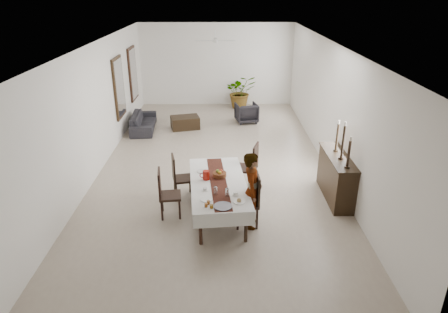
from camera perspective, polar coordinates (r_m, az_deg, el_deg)
floor at (r=10.87m, az=-1.34°, el=-1.16°), size 6.00×12.00×0.00m
ceiling at (r=9.98m, az=-1.52°, el=15.81°), size 6.00×12.00×0.02m
wall_back at (r=16.16m, az=-1.07°, el=12.97°), size 6.00×0.02×3.20m
wall_front at (r=4.86m, az=-2.60°, el=-13.42°), size 6.00×0.02×3.20m
wall_left at (r=10.79m, az=-17.67°, el=6.61°), size 0.02×12.00×3.20m
wall_right at (r=10.69m, az=14.99°, el=6.76°), size 0.02×12.00×3.20m
dining_table_top at (r=8.33m, az=-0.83°, el=-3.86°), size 1.18×2.40×0.05m
table_leg_fl at (r=7.54m, az=-3.36°, el=-10.28°), size 0.07×0.07×0.68m
table_leg_fr at (r=7.61m, az=3.16°, el=-9.93°), size 0.07×0.07×0.68m
table_leg_bl at (r=9.45m, az=-3.96°, el=-2.88°), size 0.07×0.07×0.68m
table_leg_br at (r=9.51m, az=1.18°, el=-2.66°), size 0.07×0.07×0.68m
tablecloth_top at (r=8.31m, az=-0.83°, el=-3.68°), size 1.37×2.59×0.01m
tablecloth_drape_left at (r=8.36m, az=-4.71°, el=-4.70°), size 0.24×2.49×0.29m
tablecloth_drape_right at (r=8.44m, az=3.02°, el=-4.35°), size 0.24×2.49×0.29m
tablecloth_drape_near at (r=7.31m, az=0.02°, el=-9.08°), size 1.14×0.11×0.29m
tablecloth_drape_far at (r=9.49m, az=-1.46°, el=-1.04°), size 1.14×0.11×0.29m
table_runner at (r=8.31m, az=-0.83°, el=-3.63°), size 0.56×2.44×0.00m
red_pitcher at (r=8.38m, az=-2.57°, el=-2.68°), size 0.16×0.16×0.19m
pitcher_handle at (r=8.38m, az=-3.13°, el=-2.70°), size 0.12×0.03×0.12m
wine_glass_near at (r=7.73m, az=0.43°, el=-5.17°), size 0.07×0.07×0.16m
wine_glass_mid at (r=7.80m, az=-1.21°, el=-4.91°), size 0.07×0.07×0.16m
teacup_right at (r=7.81m, az=1.67°, el=-5.28°), size 0.09×0.09×0.06m
saucer_right at (r=7.82m, az=1.66°, el=-5.43°), size 0.15×0.15×0.01m
teacup_left at (r=7.98m, az=-2.70°, el=-4.65°), size 0.09×0.09×0.06m
saucer_left at (r=7.99m, az=-2.70°, el=-4.79°), size 0.15×0.15×0.01m
plate_near_right at (r=7.58m, az=2.16°, el=-6.46°), size 0.23×0.23×0.01m
bread_near_right at (r=7.56m, az=2.16°, el=-6.29°), size 0.09×0.09×0.09m
plate_near_left at (r=7.65m, az=-2.54°, el=-6.15°), size 0.23×0.23×0.01m
plate_far_left at (r=8.77m, az=-3.14°, el=-2.12°), size 0.23×0.23×0.01m
serving_tray at (r=7.42m, az=-0.15°, el=-7.13°), size 0.35×0.35×0.02m
jam_jar_a at (r=7.37m, az=-1.79°, el=-7.14°), size 0.06×0.06×0.07m
jam_jar_b at (r=7.41m, az=-2.58°, el=-6.95°), size 0.06×0.06×0.07m
jam_jar_c at (r=7.50m, az=-2.25°, el=-6.56°), size 0.06×0.06×0.07m
fruit_basket at (r=8.51m, az=-0.64°, el=-2.60°), size 0.29×0.29×0.10m
fruit_red at (r=8.50m, az=-0.46°, el=-2.10°), size 0.09×0.09×0.09m
fruit_green at (r=8.50m, az=-0.92°, el=-2.09°), size 0.08×0.08×0.08m
fruit_yellow at (r=8.43m, az=-0.62°, el=-2.30°), size 0.08×0.08×0.08m
chair_right_near_seat at (r=8.05m, az=3.25°, el=-6.66°), size 0.49×0.49×0.05m
chair_right_near_leg_fl at (r=8.04m, az=4.74°, el=-8.88°), size 0.05×0.05×0.46m
chair_right_near_leg_fr at (r=8.36m, az=4.37°, el=-7.48°), size 0.05×0.05×0.46m
chair_right_near_leg_bl at (r=8.00m, az=1.99°, el=-8.99°), size 0.05×0.05×0.46m
chair_right_near_leg_br at (r=8.32m, az=1.73°, el=-7.59°), size 0.05×0.05×0.46m
chair_right_near_back at (r=7.92m, az=4.83°, el=-4.59°), size 0.07×0.47×0.60m
chair_right_far_seat at (r=9.49m, az=3.20°, el=-1.70°), size 0.59×0.59×0.05m
chair_right_far_leg_fl at (r=9.40m, az=4.03°, el=-3.77°), size 0.06×0.06×0.47m
chair_right_far_leg_fr at (r=9.74m, az=4.55°, el=-2.77°), size 0.06×0.06×0.47m
chair_right_far_leg_bl at (r=9.48m, az=1.74°, el=-3.46°), size 0.06×0.06×0.47m
chair_right_far_leg_br at (r=9.82m, az=2.34°, el=-2.48°), size 0.06×0.06×0.47m
chair_right_far_back at (r=9.32m, az=4.53°, el=-0.05°), size 0.18×0.47×0.60m
chair_left_near_seat at (r=8.42m, az=-7.70°, el=-5.58°), size 0.49×0.49×0.05m
chair_left_near_leg_fl at (r=8.71m, az=-8.82°, el=-6.47°), size 0.05×0.05×0.44m
chair_left_near_leg_fr at (r=8.39m, az=-8.86°, el=-7.70°), size 0.05×0.05×0.44m
chair_left_near_leg_bl at (r=8.70m, az=-6.41°, el=-6.36°), size 0.05×0.05×0.44m
chair_left_near_leg_br at (r=8.38m, az=-6.35°, el=-7.59°), size 0.05×0.05×0.44m
chair_left_near_back at (r=8.29m, az=-9.21°, el=-3.80°), size 0.09×0.45×0.57m
chair_left_far_seat at (r=9.12m, az=-5.89°, el=-3.18°), size 0.52×0.52×0.05m
chair_left_far_leg_fl at (r=9.37m, az=-7.05°, el=-4.12°), size 0.05×0.05×0.43m
chair_left_far_leg_fr at (r=9.06m, az=-6.81°, el=-5.14°), size 0.05×0.05×0.43m
chair_left_far_leg_bl at (r=9.40m, az=-4.89°, el=-3.92°), size 0.05×0.05×0.43m
chair_left_far_leg_br at (r=9.09m, az=-4.57°, el=-4.92°), size 0.05×0.05×0.43m
chair_left_far_back at (r=8.97m, az=-7.22°, el=-1.60°), size 0.13×0.43×0.55m
woman at (r=7.88m, az=4.05°, el=-4.85°), size 0.45×0.62×1.59m
sideboard_body at (r=9.37m, az=15.73°, el=-2.91°), size 0.45×1.67×1.00m
sideboard_top at (r=9.16m, az=16.08°, el=-0.01°), size 0.49×1.74×0.03m
candlestick_near_base at (r=8.61m, az=17.17°, el=-1.41°), size 0.11×0.11×0.03m
candlestick_near_shaft at (r=8.50m, az=17.40°, el=0.39°), size 0.06×0.06×0.56m
candlestick_near_candle at (r=8.39m, az=17.66°, el=2.42°), size 0.04×0.04×0.09m
candlestick_mid_base at (r=9.00m, az=16.38°, el=-0.23°), size 0.11×0.11×0.03m
candlestick_mid_shaft at (r=8.86m, az=16.65°, el=2.01°), size 0.06×0.06×0.72m
candlestick_mid_candle at (r=8.73m, az=16.96°, el=4.49°), size 0.04×0.04×0.09m
candlestick_far_base at (r=9.40m, az=15.66°, el=0.85°), size 0.11×0.11×0.03m
candlestick_far_shaft at (r=9.28m, az=15.87°, el=2.69°), size 0.06×0.06×0.61m
candlestick_far_candle at (r=9.17m, az=16.11°, el=4.74°), size 0.04×0.04×0.09m
sofa at (r=13.71m, az=-11.44°, el=4.87°), size 0.85×1.90×0.54m
armchair at (r=14.21m, az=3.23°, el=6.25°), size 0.86×0.88×0.68m
coffee_table at (r=13.64m, az=-5.59°, el=4.86°), size 1.05×0.83×0.41m
potted_plant at (r=15.89m, az=2.37°, el=9.27°), size 1.33×1.20×1.30m
mirror_frame_near at (r=12.83m, az=-14.79°, el=9.48°), size 0.06×1.05×1.85m
mirror_glass_near at (r=12.82m, az=-14.63°, el=9.49°), size 0.01×0.90×1.70m
mirror_frame_far at (r=14.82m, az=-12.90°, el=11.46°), size 0.06×1.05×1.85m
mirror_glass_far at (r=14.82m, az=-12.77°, el=11.47°), size 0.01×0.90×1.70m
fan_rod at (r=12.97m, az=-1.27°, el=17.11°), size 0.04×0.04×0.20m
fan_hub at (r=12.99m, az=-1.26°, el=16.23°), size 0.16×0.16×0.08m
fan_blade_n at (r=13.34m, az=-1.24°, el=16.42°), size 0.10×0.55×0.01m
fan_blade_s at (r=12.65m, az=-1.28°, el=16.04°), size 0.10×0.55×0.01m
fan_blade_e at (r=12.99m, az=0.35°, el=16.24°), size 0.55×0.10×0.01m
fan_blade_w at (r=13.00m, az=-2.87°, el=16.22°), size 0.55×0.10×0.01m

